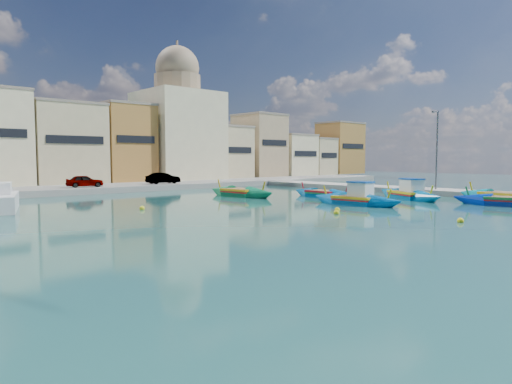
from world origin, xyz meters
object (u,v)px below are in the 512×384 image
luzzu_blue_cabin (356,200)px  church_block (178,123)px  luzzu_blue_south (510,203)px  luzzu_cyan_south (504,198)px  quay_street_lamp (437,149)px  luzzu_green (240,194)px  luzzu_cyan_mid (324,195)px  luzzu_turquoise_cabin (408,195)px

luzzu_blue_cabin → church_block: bearing=79.6°
church_block → luzzu_blue_cabin: (-6.35, -34.72, -8.07)m
church_block → luzzu_blue_south: (1.49, -42.74, -8.16)m
luzzu_blue_cabin → luzzu_cyan_south: luzzu_blue_cabin is taller
quay_street_lamp → luzzu_cyan_south: 8.48m
church_block → luzzu_blue_cabin: 36.21m
church_block → luzzu_green: size_ratio=2.32×
luzzu_cyan_mid → luzzu_blue_south: (4.45, -13.96, 0.01)m
luzzu_blue_cabin → luzzu_green: size_ratio=0.95×
luzzu_turquoise_cabin → luzzu_blue_cabin: luzzu_turquoise_cabin is taller
luzzu_green → luzzu_blue_south: size_ratio=0.98×
luzzu_blue_cabin → luzzu_blue_south: 11.22m
quay_street_lamp → luzzu_cyan_mid: 12.34m
luzzu_green → church_block: bearing=70.9°
luzzu_green → luzzu_blue_south: luzzu_green is taller
luzzu_cyan_mid → luzzu_blue_cabin: bearing=-119.8°
quay_street_lamp → church_block: bearing=102.3°
luzzu_turquoise_cabin → luzzu_blue_south: bearing=-87.6°
luzzu_green → luzzu_cyan_south: bearing=-53.9°
quay_street_lamp → luzzu_cyan_south: size_ratio=0.95×
luzzu_blue_cabin → luzzu_cyan_mid: luzzu_blue_cabin is taller
church_block → luzzu_cyan_south: church_block is taller
luzzu_blue_south → luzzu_cyan_south: bearing=26.1°
luzzu_blue_cabin → luzzu_cyan_south: bearing=-29.1°
church_block → luzzu_cyan_south: size_ratio=2.27×
luzzu_turquoise_cabin → luzzu_green: size_ratio=1.05×
luzzu_turquoise_cabin → luzzu_green: luzzu_turquoise_cabin is taller
luzzu_cyan_mid → luzzu_blue_south: size_ratio=0.90×
luzzu_cyan_mid → luzzu_blue_south: 14.65m
church_block → luzzu_turquoise_cabin: church_block is taller
luzzu_green → luzzu_blue_south: 21.73m
luzzu_blue_cabin → luzzu_green: (-1.67, 11.52, -0.06)m
church_block → luzzu_cyan_south: 42.12m
luzzu_blue_cabin → luzzu_cyan_mid: bearing=60.2°
luzzu_cyan_south → luzzu_blue_cabin: bearing=150.9°
quay_street_lamp → luzzu_turquoise_cabin: size_ratio=0.93×
luzzu_turquoise_cabin → luzzu_blue_south: luzzu_turquoise_cabin is taller
church_block → luzzu_green: church_block is taller
luzzu_turquoise_cabin → luzzu_blue_south: 8.00m
luzzu_blue_cabin → luzzu_turquoise_cabin: bearing=-0.2°
church_block → luzzu_blue_south: size_ratio=2.27×
luzzu_blue_cabin → luzzu_cyan_mid: 6.84m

